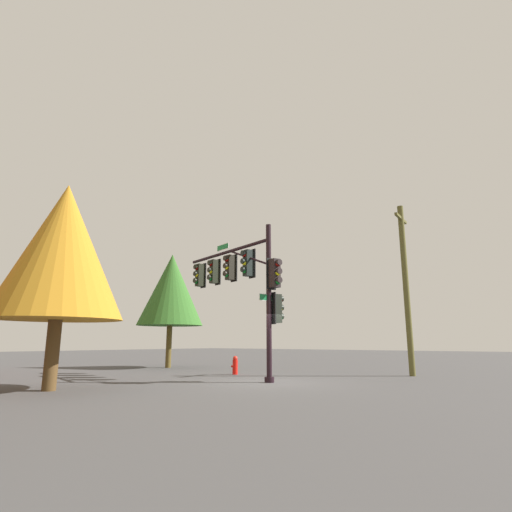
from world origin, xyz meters
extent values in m
plane|color=#424040|center=(0.00, 0.00, 0.00)|extent=(120.00, 120.00, 0.00)
cylinder|color=black|center=(0.00, 0.00, 3.02)|extent=(0.20, 0.20, 6.04)
cylinder|color=black|center=(0.00, 0.00, 0.10)|extent=(0.36, 0.36, 0.20)
cylinder|color=black|center=(2.90, -0.76, 5.43)|extent=(5.83, 1.66, 0.14)
cylinder|color=black|center=(1.30, -0.34, 4.93)|extent=(2.65, 0.77, 1.08)
cube|color=black|center=(1.29, -0.34, 4.68)|extent=(0.41, 0.44, 1.10)
cube|color=black|center=(1.23, -0.53, 4.68)|extent=(0.43, 0.17, 1.22)
sphere|color=maroon|center=(1.35, -0.15, 5.02)|extent=(0.22, 0.22, 0.22)
cylinder|color=black|center=(1.36, -0.09, 5.07)|extent=(0.26, 0.20, 0.23)
sphere|color=#FFFC14|center=(1.35, -0.15, 4.68)|extent=(0.22, 0.22, 0.22)
cylinder|color=black|center=(1.36, -0.09, 4.73)|extent=(0.26, 0.20, 0.23)
sphere|color=#0B621E|center=(1.35, -0.15, 4.34)|extent=(0.22, 0.22, 0.22)
cylinder|color=black|center=(1.36, -0.09, 4.39)|extent=(0.26, 0.20, 0.23)
cube|color=black|center=(2.57, -0.68, 4.68)|extent=(0.40, 0.43, 1.10)
cube|color=black|center=(2.53, -0.87, 4.68)|extent=(0.44, 0.15, 1.22)
sphere|color=maroon|center=(2.62, -0.48, 5.02)|extent=(0.22, 0.22, 0.22)
cylinder|color=black|center=(2.64, -0.43, 5.07)|extent=(0.26, 0.19, 0.23)
sphere|color=#FFFC14|center=(2.62, -0.48, 4.68)|extent=(0.22, 0.22, 0.22)
cylinder|color=black|center=(2.64, -0.43, 4.73)|extent=(0.26, 0.19, 0.23)
sphere|color=#0B621E|center=(2.62, -0.48, 4.34)|extent=(0.22, 0.22, 0.22)
cylinder|color=black|center=(2.64, -0.43, 4.39)|extent=(0.26, 0.19, 0.23)
cube|color=black|center=(3.86, -1.02, 4.68)|extent=(0.41, 0.43, 1.10)
cube|color=black|center=(3.81, -1.21, 4.68)|extent=(0.43, 0.16, 1.22)
sphere|color=maroon|center=(3.92, -0.83, 5.02)|extent=(0.22, 0.22, 0.22)
cylinder|color=black|center=(3.93, -0.77, 5.07)|extent=(0.26, 0.20, 0.23)
sphere|color=#FFFC14|center=(3.92, -0.83, 4.68)|extent=(0.22, 0.22, 0.22)
cylinder|color=black|center=(3.93, -0.77, 4.73)|extent=(0.26, 0.20, 0.23)
sphere|color=#0B621E|center=(3.92, -0.83, 4.34)|extent=(0.22, 0.22, 0.22)
cylinder|color=black|center=(3.93, -0.77, 4.39)|extent=(0.26, 0.20, 0.23)
cube|color=black|center=(5.15, -1.36, 4.68)|extent=(0.39, 0.42, 1.10)
cube|color=black|center=(5.11, -1.55, 4.68)|extent=(0.44, 0.13, 1.22)
sphere|color=maroon|center=(5.19, -1.16, 5.02)|extent=(0.22, 0.22, 0.22)
cylinder|color=black|center=(5.20, -1.10, 5.07)|extent=(0.26, 0.19, 0.23)
sphere|color=#FFFC14|center=(5.19, -1.16, 4.68)|extent=(0.22, 0.22, 0.22)
cylinder|color=black|center=(5.20, -1.10, 4.73)|extent=(0.26, 0.19, 0.23)
sphere|color=#0B621E|center=(5.19, -1.16, 4.34)|extent=(0.22, 0.22, 0.22)
cylinder|color=black|center=(5.20, -1.10, 4.39)|extent=(0.26, 0.19, 0.23)
cube|color=black|center=(-0.34, 0.09, 4.03)|extent=(0.43, 0.40, 1.10)
cube|color=black|center=(-0.15, 0.04, 4.03)|extent=(0.15, 0.44, 1.22)
sphere|color=maroon|center=(-0.53, 0.14, 4.37)|extent=(0.22, 0.22, 0.22)
cylinder|color=black|center=(-0.59, 0.16, 4.42)|extent=(0.19, 0.26, 0.23)
sphere|color=#FFFC14|center=(-0.53, 0.14, 4.03)|extent=(0.22, 0.22, 0.22)
cylinder|color=black|center=(-0.59, 0.16, 4.08)|extent=(0.19, 0.26, 0.23)
sphere|color=#0B621E|center=(-0.53, 0.14, 3.69)|extent=(0.22, 0.22, 0.22)
cylinder|color=black|center=(-0.59, 0.16, 3.74)|extent=(0.19, 0.26, 0.23)
cube|color=black|center=(-0.09, -0.34, 2.73)|extent=(0.40, 0.43, 1.10)
cube|color=black|center=(-0.04, -0.15, 2.73)|extent=(0.44, 0.15, 1.22)
sphere|color=maroon|center=(-0.14, -0.53, 3.07)|extent=(0.22, 0.22, 0.22)
cylinder|color=black|center=(-0.16, -0.59, 3.12)|extent=(0.26, 0.19, 0.23)
sphere|color=#FFFC14|center=(-0.14, -0.53, 2.73)|extent=(0.22, 0.22, 0.22)
cylinder|color=black|center=(-0.16, -0.59, 2.78)|extent=(0.26, 0.19, 0.23)
sphere|color=#0B621E|center=(-0.14, -0.53, 2.39)|extent=(0.22, 0.22, 0.22)
cylinder|color=black|center=(-0.16, -0.59, 2.44)|extent=(0.26, 0.19, 0.23)
cube|color=white|center=(3.19, -0.84, 5.73)|extent=(0.91, 0.26, 0.26)
cube|color=#177637|center=(3.19, -0.84, 5.73)|extent=(0.88, 0.26, 0.22)
cube|color=white|center=(0.00, 0.00, 3.13)|extent=(0.26, 0.91, 0.26)
cube|color=#156836|center=(0.00, 0.00, 3.13)|extent=(0.26, 0.88, 0.22)
cylinder|color=brown|center=(-3.28, -6.19, 3.90)|extent=(0.27, 0.27, 7.79)
cube|color=brown|center=(-3.28, -6.19, 7.19)|extent=(0.26, 1.80, 0.12)
cylinder|color=red|center=(3.45, -2.10, 0.33)|extent=(0.24, 0.24, 0.65)
sphere|color=red|center=(3.45, -2.10, 0.72)|extent=(0.22, 0.22, 0.22)
cylinder|color=red|center=(3.60, -2.10, 0.36)|extent=(0.12, 0.10, 0.10)
cylinder|color=#4F371C|center=(3.82, 6.25, 1.08)|extent=(0.42, 0.42, 2.16)
cone|color=#B4771D|center=(3.82, 6.25, 4.42)|extent=(4.07, 4.07, 4.53)
cylinder|color=brown|center=(9.78, -3.55, 1.21)|extent=(0.32, 0.32, 2.41)
cone|color=#2F6223|center=(9.78, -3.55, 4.56)|extent=(3.86, 3.86, 4.29)
camera|label=1|loc=(-9.21, 12.78, 1.47)|focal=28.81mm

